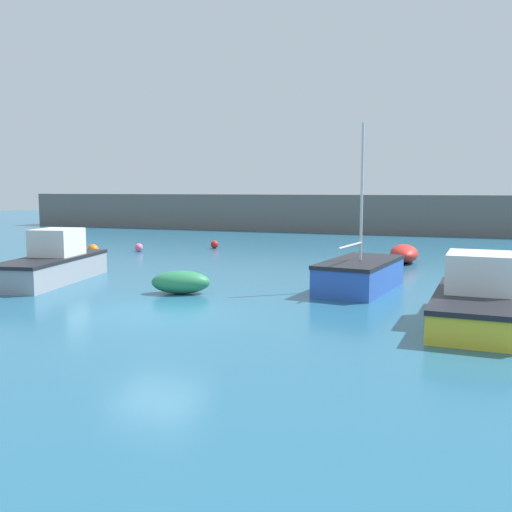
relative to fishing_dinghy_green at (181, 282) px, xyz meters
The scene contains 10 objects.
ground_plane 3.07m from the fishing_dinghy_green, 74.32° to the right, with size 120.00×120.00×0.20m, color #235B7A.
harbor_breakwater 28.14m from the fishing_dinghy_green, 88.33° to the left, with size 59.21×2.91×2.92m, color #66605B.
fishing_dinghy_green is the anchor object (origin of this frame).
motorboat_with_cabin 8.96m from the fishing_dinghy_green, ahead, with size 2.22×5.16×1.75m.
sailboat_tall_mast 5.94m from the fishing_dinghy_green, 26.86° to the left, with size 2.46×4.52×5.48m.
rowboat_white_midwater 12.18m from the fishing_dinghy_green, 60.92° to the left, with size 1.63×2.93×0.81m.
motorboat_grey_hull 5.50m from the fishing_dinghy_green, behind, with size 2.74×5.69×1.90m.
mooring_buoy_orange 12.23m from the fishing_dinghy_green, 139.00° to the left, with size 0.56×0.56×0.56m, color orange.
mooring_buoy_red 14.15m from the fishing_dinghy_green, 110.02° to the left, with size 0.44×0.44×0.44m, color red.
mooring_buoy_pink 13.05m from the fishing_dinghy_green, 127.68° to the left, with size 0.44×0.44×0.44m, color #EA668C.
Camera 1 is at (7.72, -13.21, 3.35)m, focal length 40.00 mm.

